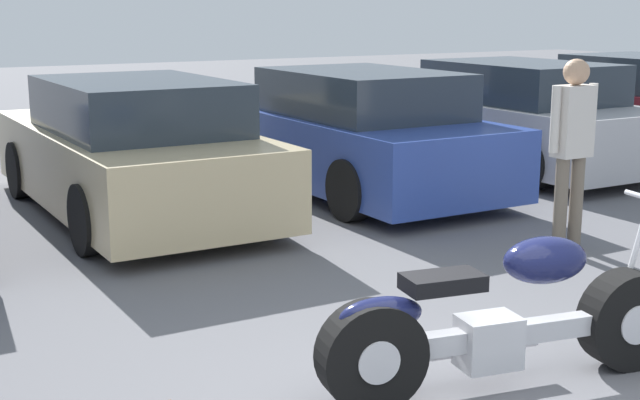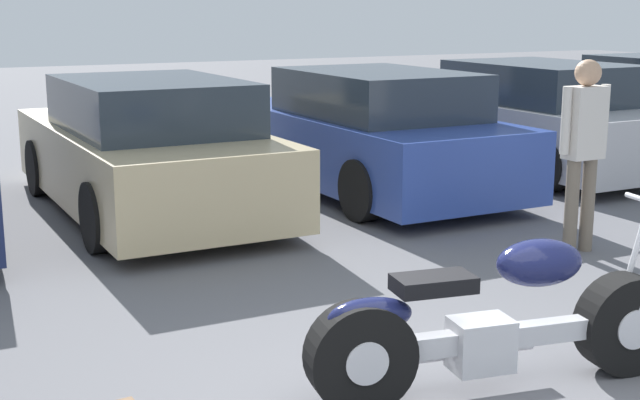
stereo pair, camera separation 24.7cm
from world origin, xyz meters
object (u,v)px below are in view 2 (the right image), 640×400
object	(u,v)px
parked_car_blue	(368,134)
parked_car_champagne	(147,150)
motorcycle	(495,324)
parked_car_silver	(530,119)
person_standing	(584,139)

from	to	relation	value
parked_car_blue	parked_car_champagne	bearing A→B (deg)	178.59
motorcycle	parked_car_blue	bearing A→B (deg)	66.71
parked_car_blue	motorcycle	bearing A→B (deg)	-113.29
parked_car_silver	person_standing	xyz separation A→B (m)	(-2.38, -3.46, 0.35)
parked_car_champagne	parked_car_blue	bearing A→B (deg)	-1.41
parked_car_champagne	parked_car_silver	size ratio (longest dim) A/B	1.00
motorcycle	parked_car_blue	xyz separation A→B (m)	(2.24, 5.20, 0.27)
person_standing	motorcycle	bearing A→B (deg)	-141.68
motorcycle	parked_car_blue	distance (m)	5.67
parked_car_blue	parked_car_silver	size ratio (longest dim) A/B	1.00
parked_car_champagne	motorcycle	bearing A→B (deg)	-85.46
parked_car_silver	person_standing	world-z (taller)	person_standing
motorcycle	person_standing	bearing A→B (deg)	38.32
parked_car_champagne	person_standing	bearing A→B (deg)	-48.15
parked_car_champagne	parked_car_silver	bearing A→B (deg)	1.94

